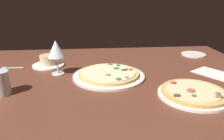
{
  "coord_description": "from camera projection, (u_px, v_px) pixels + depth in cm",
  "views": [
    {
      "loc": [
        -10.81,
        -98.92,
        41.45
      ],
      "look_at": [
        -1.66,
        -1.13,
        7.0
      ],
      "focal_mm": 35.18,
      "sensor_mm": 36.0,
      "label": 1
    }
  ],
  "objects": [
    {
      "name": "water_glass",
      "position": [
        0.0,
        84.0,
        0.85
      ],
      "size": [
        7.18,
        7.18,
        9.53
      ],
      "color": "silver",
      "rests_on": "dining_table"
    },
    {
      "name": "paper_menu",
      "position": [
        216.0,
        74.0,
        1.07
      ],
      "size": [
        21.7,
        24.01,
        0.3
      ],
      "primitive_type": "cube",
      "rotation": [
        0.0,
        0.0,
        0.57
      ],
      "color": "silver",
      "rests_on": "dining_table"
    },
    {
      "name": "spoon",
      "position": [
        7.0,
        68.0,
        1.15
      ],
      "size": [
        11.2,
        4.03,
        1.0
      ],
      "color": "silver",
      "rests_on": "dining_table"
    },
    {
      "name": "dining_table",
      "position": [
        115.0,
        79.0,
        1.07
      ],
      "size": [
        150.0,
        110.0,
        4.0
      ],
      "primitive_type": "cube",
      "color": "brown",
      "rests_on": "ground"
    },
    {
      "name": "pizza_side",
      "position": [
        193.0,
        93.0,
        0.84
      ],
      "size": [
        27.04,
        27.04,
        3.4
      ],
      "color": "white",
      "rests_on": "dining_table"
    },
    {
      "name": "ramekin_on_saucer",
      "position": [
        48.0,
        62.0,
        1.19
      ],
      "size": [
        16.89,
        16.89,
        6.03
      ],
      "color": "white",
      "rests_on": "dining_table"
    },
    {
      "name": "pizza_main",
      "position": [
        109.0,
        75.0,
        1.04
      ],
      "size": [
        33.83,
        33.83,
        3.38
      ],
      "color": "silver",
      "rests_on": "dining_table"
    },
    {
      "name": "wine_glass_far",
      "position": [
        56.0,
        50.0,
        1.04
      ],
      "size": [
        8.38,
        8.38,
        16.72
      ],
      "color": "silver",
      "rests_on": "dining_table"
    },
    {
      "name": "side_plate",
      "position": [
        193.0,
        54.0,
        1.4
      ],
      "size": [
        15.06,
        15.06,
        0.9
      ],
      "primitive_type": "cylinder",
      "color": "silver",
      "rests_on": "dining_table"
    }
  ]
}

